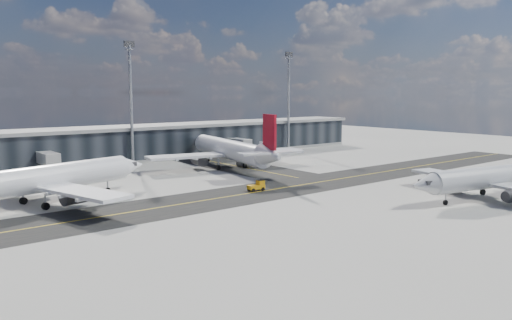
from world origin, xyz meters
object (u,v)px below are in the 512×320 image
object	(u,v)px
baggage_tug	(257,186)
service_van	(248,163)
airliner_af	(35,180)
airliner_near	(496,177)
airliner_redtail	(231,150)

from	to	relation	value
baggage_tug	service_van	size ratio (longest dim) A/B	0.52
airliner_af	service_van	xyz separation A→B (m)	(49.73, 11.93, -3.20)
airliner_near	service_van	size ratio (longest dim) A/B	5.98
airliner_redtail	airliner_near	world-z (taller)	airliner_redtail
baggage_tug	service_van	xyz separation A→B (m)	(16.16, 23.37, -0.11)
airliner_redtail	airliner_near	bearing A→B (deg)	-62.47
service_van	airliner_af	bearing A→B (deg)	-174.41
airliner_near	airliner_af	bearing A→B (deg)	68.17
airliner_redtail	service_van	bearing A→B (deg)	9.92
airliner_redtail	service_van	world-z (taller)	airliner_redtail
airliner_redtail	airliner_af	bearing A→B (deg)	-153.55
airliner_near	airliner_redtail	bearing A→B (deg)	28.20
airliner_redtail	baggage_tug	world-z (taller)	airliner_redtail
airliner_redtail	service_van	xyz separation A→B (m)	(4.80, -0.13, -3.46)
airliner_redtail	airliner_near	xyz separation A→B (m)	(15.14, -52.47, -0.78)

